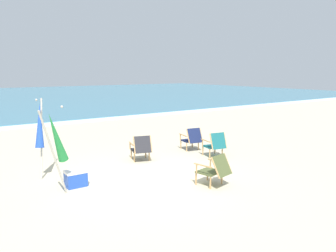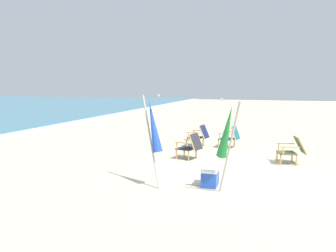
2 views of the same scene
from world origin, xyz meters
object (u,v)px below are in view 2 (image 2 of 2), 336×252
object	(u,v)px
beach_chair_back_left	(293,149)
beach_chair_mid_center	(231,136)
beach_chair_back_right	(191,145)
beach_chair_far_center	(199,135)
umbrella_furled_green	(227,133)
umbrella_furled_blue	(153,127)
cooler_box	(210,177)

from	to	relation	value
beach_chair_back_left	beach_chair_mid_center	size ratio (longest dim) A/B	1.03
beach_chair_back_right	beach_chair_mid_center	size ratio (longest dim) A/B	1.02
beach_chair_far_center	beach_chair_mid_center	xyz separation A→B (m)	(0.04, -1.13, 0.00)
umbrella_furled_green	beach_chair_mid_center	bearing A→B (deg)	5.61
umbrella_furled_blue	beach_chair_back_left	bearing A→B (deg)	-43.89
beach_chair_back_left	umbrella_furled_blue	size ratio (longest dim) A/B	0.41
beach_chair_back_left	umbrella_furled_blue	bearing A→B (deg)	136.11
beach_chair_back_left	umbrella_furled_green	xyz separation A→B (m)	(-3.27, 1.48, 0.88)
beach_chair_mid_center	umbrella_furled_green	world-z (taller)	umbrella_furled_green
beach_chair_back_right	umbrella_furled_green	bearing A→B (deg)	-153.80
beach_chair_back_left	beach_chair_mid_center	bearing A→B (deg)	46.65
umbrella_furled_green	cooler_box	xyz separation A→B (m)	(0.52, 0.41, -1.11)
beach_chair_far_center	beach_chair_mid_center	size ratio (longest dim) A/B	0.99
umbrella_furled_blue	umbrella_furled_green	world-z (taller)	umbrella_furled_blue
umbrella_furled_blue	cooler_box	distance (m)	1.72
beach_chair_far_center	beach_chair_back_left	world-z (taller)	beach_chair_far_center
beach_chair_back_right	umbrella_furled_green	world-z (taller)	umbrella_furled_green
beach_chair_back_left	umbrella_furled_blue	world-z (taller)	umbrella_furled_blue
beach_chair_far_center	umbrella_furled_green	bearing A→B (deg)	-162.19
beach_chair_back_right	umbrella_furled_blue	world-z (taller)	umbrella_furled_blue
umbrella_furled_green	cooler_box	bearing A→B (deg)	38.40
beach_chair_back_right	umbrella_furled_green	size ratio (longest dim) A/B	0.42
umbrella_furled_green	beach_chair_back_left	bearing A→B (deg)	-24.37
umbrella_furled_blue	umbrella_furled_green	xyz separation A→B (m)	(-0.06, -1.60, -0.05)
beach_chair_mid_center	umbrella_furled_blue	bearing A→B (deg)	167.79
beach_chair_far_center	umbrella_furled_green	xyz separation A→B (m)	(-5.10, -1.64, 0.88)
beach_chair_mid_center	umbrella_furled_blue	xyz separation A→B (m)	(-5.08, 1.10, 0.92)
beach_chair_back_right	cooler_box	xyz separation A→B (m)	(-2.43, -1.04, -0.23)
beach_chair_mid_center	umbrella_furled_green	distance (m)	5.24
beach_chair_back_left	umbrella_furled_green	world-z (taller)	umbrella_furled_green
beach_chair_mid_center	umbrella_furled_green	size ratio (longest dim) A/B	0.41
beach_chair_mid_center	beach_chair_far_center	bearing A→B (deg)	91.88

